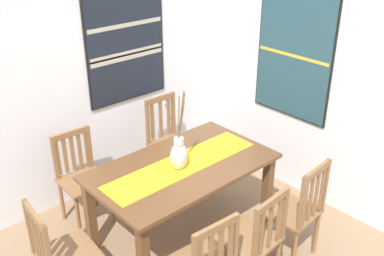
{
  "coord_description": "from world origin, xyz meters",
  "views": [
    {
      "loc": [
        -1.87,
        -2.03,
        2.83
      ],
      "look_at": [
        0.5,
        0.61,
        1.08
      ],
      "focal_mm": 41.92,
      "sensor_mm": 36.0,
      "label": 1
    }
  ],
  "objects_px": {
    "chair_4": "(254,239)",
    "chair_5": "(297,210)",
    "chair_0": "(59,254)",
    "chair_3": "(169,140)",
    "chair_2": "(81,176)",
    "painting_on_side_wall": "(294,57)",
    "centerpiece_vase": "(179,154)",
    "dining_table": "(182,176)",
    "painting_on_back_wall": "(126,44)"
  },
  "relations": [
    {
      "from": "chair_4",
      "to": "chair_5",
      "type": "height_order",
      "value": "chair_5"
    },
    {
      "from": "chair_0",
      "to": "chair_5",
      "type": "xyz_separation_m",
      "value": [
        1.76,
        -0.87,
        0.01
      ]
    },
    {
      "from": "chair_3",
      "to": "chair_4",
      "type": "relative_size",
      "value": 1.04
    },
    {
      "from": "chair_2",
      "to": "painting_on_side_wall",
      "type": "height_order",
      "value": "painting_on_side_wall"
    },
    {
      "from": "centerpiece_vase",
      "to": "chair_2",
      "type": "bearing_deg",
      "value": 119.86
    },
    {
      "from": "chair_2",
      "to": "painting_on_side_wall",
      "type": "xyz_separation_m",
      "value": [
        2.01,
        -0.9,
        0.98
      ]
    },
    {
      "from": "chair_0",
      "to": "chair_3",
      "type": "relative_size",
      "value": 0.96
    },
    {
      "from": "chair_3",
      "to": "chair_0",
      "type": "bearing_deg",
      "value": -153.93
    },
    {
      "from": "chair_2",
      "to": "chair_3",
      "type": "relative_size",
      "value": 0.94
    },
    {
      "from": "dining_table",
      "to": "painting_on_back_wall",
      "type": "distance_m",
      "value": 1.54
    },
    {
      "from": "chair_3",
      "to": "dining_table",
      "type": "bearing_deg",
      "value": -121.99
    },
    {
      "from": "dining_table",
      "to": "chair_4",
      "type": "relative_size",
      "value": 1.74
    },
    {
      "from": "chair_3",
      "to": "chair_4",
      "type": "xyz_separation_m",
      "value": [
        -0.54,
        -1.72,
        -0.01
      ]
    },
    {
      "from": "chair_4",
      "to": "chair_5",
      "type": "relative_size",
      "value": 0.97
    },
    {
      "from": "painting_on_back_wall",
      "to": "chair_0",
      "type": "bearing_deg",
      "value": -140.99
    },
    {
      "from": "centerpiece_vase",
      "to": "chair_3",
      "type": "relative_size",
      "value": 0.76
    },
    {
      "from": "chair_5",
      "to": "painting_on_back_wall",
      "type": "xyz_separation_m",
      "value": [
        -0.23,
        2.11,
        1.05
      ]
    },
    {
      "from": "centerpiece_vase",
      "to": "chair_5",
      "type": "bearing_deg",
      "value": -55.32
    },
    {
      "from": "chair_0",
      "to": "chair_4",
      "type": "height_order",
      "value": "same"
    },
    {
      "from": "centerpiece_vase",
      "to": "painting_on_back_wall",
      "type": "height_order",
      "value": "painting_on_back_wall"
    },
    {
      "from": "dining_table",
      "to": "painting_on_back_wall",
      "type": "relative_size",
      "value": 1.35
    },
    {
      "from": "chair_5",
      "to": "centerpiece_vase",
      "type": "bearing_deg",
      "value": 124.68
    },
    {
      "from": "dining_table",
      "to": "painting_on_back_wall",
      "type": "bearing_deg",
      "value": 76.48
    },
    {
      "from": "chair_0",
      "to": "chair_3",
      "type": "height_order",
      "value": "chair_3"
    },
    {
      "from": "dining_table",
      "to": "chair_3",
      "type": "bearing_deg",
      "value": 58.01
    },
    {
      "from": "chair_4",
      "to": "painting_on_side_wall",
      "type": "relative_size",
      "value": 0.75
    },
    {
      "from": "painting_on_back_wall",
      "to": "chair_4",
      "type": "bearing_deg",
      "value": -98.35
    },
    {
      "from": "chair_0",
      "to": "painting_on_side_wall",
      "type": "relative_size",
      "value": 0.75
    },
    {
      "from": "chair_5",
      "to": "chair_0",
      "type": "bearing_deg",
      "value": 153.77
    },
    {
      "from": "dining_table",
      "to": "chair_4",
      "type": "height_order",
      "value": "chair_4"
    },
    {
      "from": "chair_5",
      "to": "chair_3",
      "type": "bearing_deg",
      "value": 90.09
    },
    {
      "from": "centerpiece_vase",
      "to": "painting_on_back_wall",
      "type": "xyz_separation_m",
      "value": [
        0.36,
        1.25,
        0.64
      ]
    },
    {
      "from": "chair_3",
      "to": "chair_4",
      "type": "bearing_deg",
      "value": -107.43
    },
    {
      "from": "dining_table",
      "to": "chair_3",
      "type": "relative_size",
      "value": 1.66
    },
    {
      "from": "centerpiece_vase",
      "to": "chair_5",
      "type": "distance_m",
      "value": 1.12
    },
    {
      "from": "dining_table",
      "to": "chair_4",
      "type": "bearing_deg",
      "value": -90.98
    },
    {
      "from": "painting_on_back_wall",
      "to": "chair_5",
      "type": "bearing_deg",
      "value": -83.66
    },
    {
      "from": "dining_table",
      "to": "centerpiece_vase",
      "type": "xyz_separation_m",
      "value": [
        -0.07,
        -0.04,
        0.27
      ]
    },
    {
      "from": "chair_3",
      "to": "painting_on_back_wall",
      "type": "relative_size",
      "value": 0.81
    },
    {
      "from": "chair_0",
      "to": "chair_5",
      "type": "relative_size",
      "value": 0.96
    },
    {
      "from": "chair_4",
      "to": "painting_on_back_wall",
      "type": "relative_size",
      "value": 0.78
    },
    {
      "from": "dining_table",
      "to": "chair_5",
      "type": "bearing_deg",
      "value": -59.44
    },
    {
      "from": "chair_3",
      "to": "chair_5",
      "type": "relative_size",
      "value": 1.01
    },
    {
      "from": "centerpiece_vase",
      "to": "chair_0",
      "type": "bearing_deg",
      "value": 179.34
    },
    {
      "from": "painting_on_back_wall",
      "to": "chair_3",
      "type": "bearing_deg",
      "value": -58.53
    },
    {
      "from": "painting_on_side_wall",
      "to": "chair_5",
      "type": "bearing_deg",
      "value": -137.74
    },
    {
      "from": "chair_4",
      "to": "chair_3",
      "type": "bearing_deg",
      "value": 72.57
    },
    {
      "from": "painting_on_back_wall",
      "to": "painting_on_side_wall",
      "type": "xyz_separation_m",
      "value": [
        1.15,
        -1.28,
        -0.07
      ]
    },
    {
      "from": "painting_on_side_wall",
      "to": "centerpiece_vase",
      "type": "bearing_deg",
      "value": 179.0
    },
    {
      "from": "dining_table",
      "to": "chair_2",
      "type": "distance_m",
      "value": 1.03
    }
  ]
}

